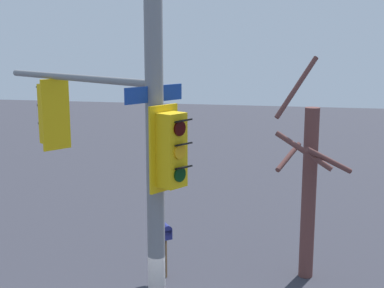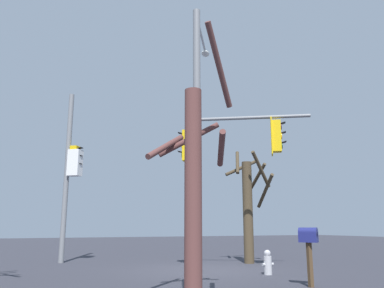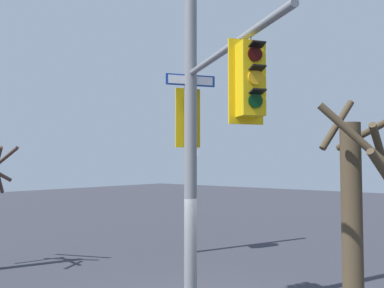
{
  "view_description": "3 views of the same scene",
  "coord_description": "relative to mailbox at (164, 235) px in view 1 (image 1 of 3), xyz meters",
  "views": [
    {
      "loc": [
        2.2,
        -7.57,
        5.85
      ],
      "look_at": [
        0.59,
        0.56,
        4.21
      ],
      "focal_mm": 50.06,
      "sensor_mm": 36.0,
      "label": 1
    },
    {
      "loc": [
        5.72,
        12.46,
        1.45
      ],
      "look_at": [
        0.51,
        0.53,
        4.17
      ],
      "focal_mm": 36.68,
      "sensor_mm": 36.0,
      "label": 2
    },
    {
      "loc": [
        -5.25,
        6.5,
        3.24
      ],
      "look_at": [
        -0.05,
        0.22,
        3.65
      ],
      "focal_mm": 36.57,
      "sensor_mm": 36.0,
      "label": 3
    }
  ],
  "objects": [
    {
      "name": "main_signal_pole_assembly",
      "position": [
        0.56,
        -4.36,
        3.86
      ],
      "size": [
        4.04,
        5.16,
        9.52
      ],
      "rotation": [
        0.0,
        0.0,
        2.59
      ],
      "color": "slate",
      "rests_on": "ground"
    },
    {
      "name": "mailbox",
      "position": [
        0.0,
        0.0,
        0.0
      ],
      "size": [
        0.45,
        0.5,
        1.41
      ],
      "rotation": [
        0.0,
        0.0,
        0.64
      ],
      "color": "#4C3823",
      "rests_on": "ground"
    },
    {
      "name": "bare_tree_across_street",
      "position": [
        3.42,
        0.75,
        1.24
      ],
      "size": [
        1.9,
        1.9,
        5.43
      ],
      "color": "brown",
      "rests_on": "ground"
    }
  ]
}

